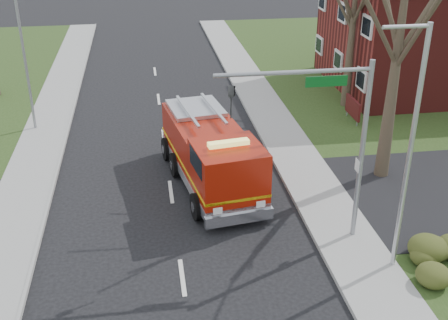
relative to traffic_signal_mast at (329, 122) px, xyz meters
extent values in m
plane|color=black|center=(-5.21, -1.50, -4.71)|extent=(120.00, 120.00, 0.00)
cube|color=#969590|center=(0.99, -1.50, -4.63)|extent=(2.40, 80.00, 0.15)
cube|color=silver|center=(6.24, 16.50, -2.71)|extent=(0.12, 1.40, 1.20)
cube|color=#451011|center=(5.29, 11.00, -3.81)|extent=(0.12, 2.00, 1.00)
cylinder|color=gray|center=(5.29, 10.20, -4.26)|extent=(0.08, 0.08, 0.90)
cylinder|color=gray|center=(5.29, 11.80, -4.26)|extent=(0.08, 0.08, 0.90)
cone|color=#342A1F|center=(4.29, 4.50, 1.29)|extent=(0.64, 0.64, 12.00)
cone|color=#342A1F|center=(5.79, 13.50, 0.54)|extent=(0.56, 0.56, 10.50)
cylinder|color=gray|center=(1.29, 0.00, -1.31)|extent=(0.18, 0.18, 6.80)
cylinder|color=gray|center=(-1.31, 0.00, 1.79)|extent=(5.20, 0.14, 0.14)
cube|color=#0C591E|center=(-0.21, 0.00, 1.44)|extent=(1.40, 0.06, 0.35)
imported|color=black|center=(-3.31, 0.00, 1.44)|extent=(0.22, 0.18, 1.10)
cylinder|color=#B7BABF|center=(1.99, -2.00, -0.51)|extent=(0.16, 0.16, 8.40)
cylinder|color=#B7BABF|center=(1.29, -2.00, 3.59)|extent=(1.40, 0.12, 0.12)
cylinder|color=gray|center=(-12.01, 12.50, -1.21)|extent=(0.14, 0.14, 7.00)
cube|color=#951506|center=(-3.60, 6.21, -3.16)|extent=(3.36, 5.54, 2.10)
cube|color=#951506|center=(-3.03, 2.45, -3.01)|extent=(2.97, 2.97, 2.40)
cube|color=#B7BABF|center=(-3.42, 5.02, -4.01)|extent=(3.77, 8.12, 0.45)
cube|color=#E5B20C|center=(-3.42, 5.02, -3.46)|extent=(3.78, 8.12, 0.12)
cube|color=black|center=(-2.86, 1.36, -2.25)|extent=(2.29, 0.45, 0.85)
cube|color=#E5D866|center=(-3.03, 2.45, -1.65)|extent=(1.64, 0.59, 0.18)
cylinder|color=black|center=(-4.30, 2.15, -4.16)|extent=(0.51, 1.14, 1.10)
cylinder|color=black|center=(-1.73, 2.55, -4.16)|extent=(0.51, 1.14, 1.10)
cylinder|color=black|center=(-5.16, 7.79, -4.16)|extent=(0.51, 1.14, 1.10)
cylinder|color=black|center=(-2.59, 8.19, -4.16)|extent=(0.51, 1.14, 1.10)
camera|label=1|loc=(-6.08, -16.78, 7.02)|focal=45.00mm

